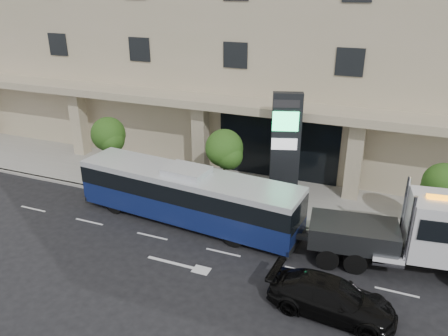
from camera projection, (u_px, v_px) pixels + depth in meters
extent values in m
plane|color=black|center=(234.00, 237.00, 22.64)|extent=(120.00, 120.00, 0.00)
cube|color=gray|center=(263.00, 196.00, 26.88)|extent=(120.00, 6.00, 0.15)
cube|color=gray|center=(247.00, 218.00, 24.32)|extent=(120.00, 0.30, 0.15)
cube|color=tan|center=(310.00, 15.00, 31.98)|extent=(60.00, 15.00, 20.00)
cube|color=tan|center=(275.00, 108.00, 26.42)|extent=(60.00, 2.80, 0.50)
cube|color=black|center=(277.00, 149.00, 28.61)|extent=(8.00, 0.12, 4.00)
cube|color=tan|center=(79.00, 122.00, 32.60)|extent=(0.90, 0.90, 4.90)
cube|color=tan|center=(201.00, 138.00, 29.15)|extent=(0.90, 0.90, 4.90)
cube|color=tan|center=(354.00, 159.00, 25.71)|extent=(0.90, 0.90, 4.90)
cylinder|color=#422B19|center=(111.00, 159.00, 28.55)|extent=(0.14, 0.14, 2.80)
sphere|color=#2A4F16|center=(108.00, 134.00, 27.88)|extent=(2.20, 2.20, 2.20)
sphere|color=#2A4F16|center=(112.00, 140.00, 27.72)|extent=(1.65, 1.65, 1.65)
sphere|color=#2A4F16|center=(107.00, 138.00, 28.31)|extent=(1.54, 1.54, 1.54)
cylinder|color=#422B19|center=(224.00, 177.00, 25.77)|extent=(0.14, 0.14, 2.94)
sphere|color=#2A4F16|center=(224.00, 148.00, 25.07)|extent=(2.20, 2.20, 2.20)
sphere|color=#2A4F16|center=(229.00, 155.00, 24.91)|extent=(1.65, 1.65, 1.65)
sphere|color=#2A4F16|center=(221.00, 153.00, 25.50)|extent=(1.54, 1.54, 1.54)
cylinder|color=#422B19|center=(437.00, 214.00, 21.85)|extent=(0.14, 0.14, 2.73)
sphere|color=#2A4F16|center=(443.00, 183.00, 21.20)|extent=(2.00, 2.00, 2.00)
sphere|color=#2A4F16|center=(435.00, 188.00, 21.62)|extent=(1.40, 1.40, 1.40)
cylinder|color=black|center=(115.00, 205.00, 24.87)|extent=(1.07, 0.41, 1.05)
cylinder|color=black|center=(139.00, 190.00, 26.67)|extent=(1.07, 0.41, 1.05)
cylinder|color=black|center=(234.00, 237.00, 21.68)|extent=(1.07, 0.41, 1.05)
cylinder|color=black|center=(252.00, 218.00, 23.49)|extent=(1.07, 0.41, 1.05)
cube|color=navy|center=(188.00, 205.00, 23.82)|extent=(12.77, 3.77, 1.26)
cube|color=black|center=(187.00, 187.00, 23.39)|extent=(12.77, 3.81, 0.94)
cube|color=silver|center=(187.00, 176.00, 23.14)|extent=(12.77, 3.77, 0.31)
cube|color=silver|center=(187.00, 171.00, 23.02)|extent=(2.45, 1.88, 0.31)
cube|color=#2D3033|center=(101.00, 191.00, 26.65)|extent=(0.38, 2.62, 0.31)
cube|color=#2D3033|center=(297.00, 242.00, 21.39)|extent=(0.38, 2.62, 0.31)
cube|color=#2D3033|center=(397.00, 253.00, 20.02)|extent=(8.10, 1.94, 0.38)
cube|color=silver|center=(431.00, 226.00, 19.14)|extent=(2.17, 2.58, 2.74)
cylinder|color=silver|center=(410.00, 231.00, 18.36)|extent=(0.19, 0.19, 3.22)
cylinder|color=silver|center=(404.00, 208.00, 20.22)|extent=(0.19, 0.19, 3.22)
cube|color=#2D3033|center=(353.00, 233.00, 20.23)|extent=(4.23, 2.75, 1.04)
cube|color=#2D3033|center=(303.00, 237.00, 20.98)|extent=(1.54, 0.45, 0.21)
cube|color=#2D3033|center=(291.00, 242.00, 21.26)|extent=(0.45, 1.72, 0.17)
cube|color=orange|center=(437.00, 197.00, 18.59)|extent=(0.89, 0.44, 0.13)
cylinder|color=black|center=(355.00, 263.00, 19.67)|extent=(1.07, 0.43, 1.04)
cylinder|color=black|center=(355.00, 240.00, 21.43)|extent=(1.07, 0.43, 1.04)
cylinder|color=black|center=(327.00, 259.00, 19.95)|extent=(1.07, 0.43, 1.04)
cylinder|color=black|center=(329.00, 237.00, 21.72)|extent=(1.07, 0.43, 1.04)
imported|color=black|center=(331.00, 298.00, 17.18)|extent=(5.18, 2.42, 1.46)
cube|color=black|center=(285.00, 150.00, 24.78)|extent=(1.73, 1.02, 6.58)
cube|color=#26E67E|center=(285.00, 121.00, 23.83)|extent=(1.38, 0.49, 1.10)
cube|color=silver|center=(284.00, 144.00, 24.35)|extent=(1.38, 0.49, 0.66)
cube|color=#262628|center=(286.00, 104.00, 23.45)|extent=(1.38, 0.49, 0.44)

